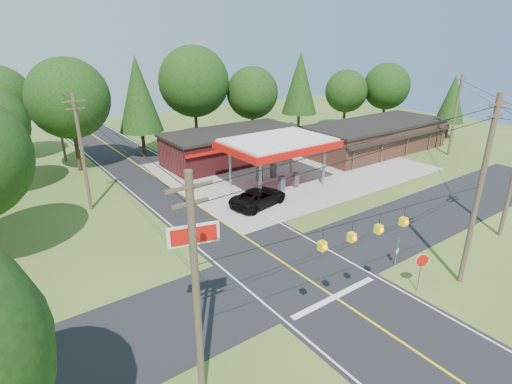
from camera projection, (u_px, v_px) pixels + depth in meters
ground at (294, 270)px, 25.98m from camera, size 120.00×120.00×0.00m
main_highway at (294, 270)px, 25.98m from camera, size 8.00×120.00×0.02m
cross_road at (294, 270)px, 25.98m from camera, size 70.00×7.00×0.02m
lane_center_yellow at (294, 270)px, 25.97m from camera, size 0.15×110.00×0.00m
gas_canopy at (278, 145)px, 39.16m from camera, size 10.60×7.40×4.88m
convenience_store at (232, 146)px, 48.09m from camera, size 16.40×7.55×3.80m
strip_building at (375, 136)px, 52.64m from camera, size 20.40×8.75×3.80m
utility_pole_near_right at (479, 192)px, 22.63m from camera, size 1.80×0.30×11.50m
utility_pole_near_left at (196, 290)px, 15.13m from camera, size 1.80×0.30×10.00m
utility_pole_far_left at (82, 152)px, 33.30m from camera, size 1.80×0.30×10.00m
utility_pole_far_right at (455, 114)px, 49.46m from camera, size 1.80×0.30×10.00m
utility_pole_north at (59, 122)px, 47.12m from camera, size 0.30×0.30×9.50m
overhead_beacons at (367, 219)px, 18.65m from camera, size 17.04×2.04×1.03m
treeline_backdrop at (152, 105)px, 41.83m from camera, size 70.27×51.59×13.30m
suv_car at (259, 197)px, 35.70m from camera, size 6.70×6.70×1.57m
sedan_car at (279, 152)px, 50.18m from camera, size 4.22×4.22×1.30m
big_stop_sign at (195, 256)px, 18.36m from camera, size 2.33×0.74×6.47m
octagonal_stop_sign at (422, 263)px, 23.22m from camera, size 0.81×0.39×2.51m
route_sign_post at (397, 249)px, 26.03m from camera, size 0.42×0.15×2.12m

